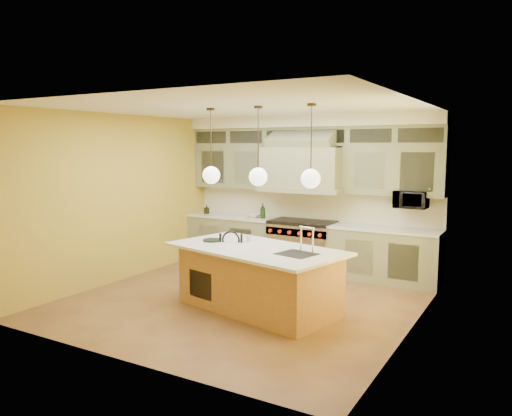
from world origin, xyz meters
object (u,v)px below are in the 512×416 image
Objects in this scene: range at (302,245)px; microwave at (411,200)px; kitchen_island at (258,278)px; counter_stool at (229,264)px.

microwave is at bearing 3.12° from range.
microwave reaches higher than range.
kitchen_island reaches higher than range.
range is 2.42m from counter_stool.
counter_stool is (-0.08, -2.42, 0.13)m from range.
kitchen_island is 5.06× the size of microwave.
microwave is (1.55, 2.50, 0.98)m from kitchen_island.
range is at bearing -176.88° from microwave.
range is 1.10× the size of counter_stool.
kitchen_island is 2.51× the size of counter_stool.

